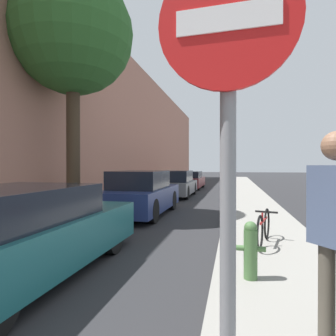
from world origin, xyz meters
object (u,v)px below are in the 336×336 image
(fire_hydrant, at_px, (251,249))
(street_tree_near, at_px, (73,36))
(parked_car_teal, at_px, (17,235))
(parked_car_maroon, at_px, (189,180))
(parked_car_navy, at_px, (141,194))
(bicycle, at_px, (264,227))
(traffic_sign_post, at_px, (228,104))
(parked_car_grey, at_px, (176,184))

(fire_hydrant, bearing_deg, street_tree_near, 140.42)
(parked_car_teal, height_order, parked_car_maroon, parked_car_teal)
(parked_car_navy, height_order, bicycle, parked_car_navy)
(fire_hydrant, distance_m, bicycle, 1.89)
(street_tree_near, bearing_deg, parked_car_teal, -68.21)
(fire_hydrant, relative_size, bicycle, 0.51)
(parked_car_teal, bearing_deg, traffic_sign_post, -37.78)
(street_tree_near, bearing_deg, parked_car_maroon, 81.52)
(parked_car_navy, xyz_separation_m, parked_car_grey, (-0.01, 5.95, -0.04))
(parked_car_grey, xyz_separation_m, traffic_sign_post, (2.97, -13.90, 1.25))
(parked_car_teal, xyz_separation_m, parked_car_grey, (0.03, 11.57, 0.01))
(parked_car_teal, xyz_separation_m, bicycle, (3.60, 2.29, -0.20))
(parked_car_maroon, distance_m, fire_hydrant, 16.77)
(parked_car_grey, relative_size, traffic_sign_post, 1.57)
(parked_car_grey, bearing_deg, parked_car_maroon, 90.77)
(parked_car_teal, height_order, fire_hydrant, parked_car_teal)
(parked_car_navy, relative_size, fire_hydrant, 5.53)
(traffic_sign_post, bearing_deg, street_tree_near, 128.34)
(parked_car_maroon, xyz_separation_m, fire_hydrant, (3.29, -16.44, -0.08))
(parked_car_grey, relative_size, parked_car_maroon, 0.95)
(bicycle, bearing_deg, parked_car_maroon, 117.41)
(parked_car_maroon, xyz_separation_m, street_tree_near, (-1.82, -12.22, 5.08))
(street_tree_near, distance_m, bicycle, 7.93)
(parked_car_grey, height_order, street_tree_near, street_tree_near)
(street_tree_near, distance_m, traffic_sign_post, 9.32)
(parked_car_maroon, bearing_deg, bicycle, -76.00)
(parked_car_navy, distance_m, street_tree_near, 5.43)
(traffic_sign_post, bearing_deg, fire_hydrant, 88.36)
(parked_car_navy, height_order, traffic_sign_post, traffic_sign_post)
(parked_car_maroon, relative_size, street_tree_near, 0.59)
(parked_car_maroon, bearing_deg, parked_car_grey, -89.23)
(parked_car_maroon, bearing_deg, street_tree_near, -98.48)
(fire_hydrant, bearing_deg, parked_car_navy, 121.74)
(parked_car_grey, height_order, parked_car_maroon, parked_car_grey)
(parked_car_grey, relative_size, street_tree_near, 0.56)
(fire_hydrant, distance_m, traffic_sign_post, 3.09)
(parked_car_navy, height_order, parked_car_grey, parked_car_navy)
(parked_car_teal, xyz_separation_m, traffic_sign_post, (3.00, -2.33, 1.25))
(parked_car_teal, xyz_separation_m, fire_hydrant, (3.25, 0.43, -0.13))
(parked_car_teal, bearing_deg, bicycle, 32.45)
(bicycle, bearing_deg, parked_car_grey, 124.43)
(parked_car_grey, distance_m, parked_car_maroon, 5.31)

